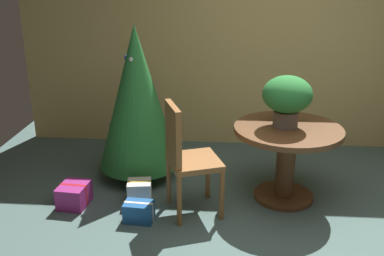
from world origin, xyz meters
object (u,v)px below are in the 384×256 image
at_px(round_dining_table, 287,149).
at_px(holiday_tree, 137,98).
at_px(flower_vase, 287,97).
at_px(gift_box_cream, 140,192).
at_px(gift_box_blue, 139,212).
at_px(wooden_chair_left_near, 185,154).
at_px(gift_box_purple, 74,195).

relative_size(round_dining_table, holiday_tree, 0.62).
distance_m(flower_vase, holiday_tree, 1.48).
bearing_deg(gift_box_cream, gift_box_blue, -80.40).
bearing_deg(wooden_chair_left_near, round_dining_table, 20.00).
height_order(round_dining_table, gift_box_cream, round_dining_table).
bearing_deg(gift_box_blue, wooden_chair_left_near, 24.17).
bearing_deg(holiday_tree, wooden_chair_left_near, -52.06).
bearing_deg(wooden_chair_left_near, gift_box_blue, -155.83).
height_order(wooden_chair_left_near, gift_box_purple, wooden_chair_left_near).
height_order(flower_vase, wooden_chair_left_near, flower_vase).
height_order(gift_box_blue, gift_box_cream, gift_box_cream).
distance_m(holiday_tree, gift_box_blue, 1.18).
distance_m(wooden_chair_left_near, holiday_tree, 0.94).
xyz_separation_m(gift_box_blue, gift_box_purple, (-0.65, 0.22, 0.02)).
xyz_separation_m(gift_box_purple, gift_box_cream, (0.60, 0.11, 0.00)).
relative_size(round_dining_table, gift_box_cream, 4.08).
bearing_deg(gift_box_blue, round_dining_table, 21.28).
distance_m(holiday_tree, gift_box_purple, 1.12).
height_order(holiday_tree, gift_box_blue, holiday_tree).
relative_size(wooden_chair_left_near, holiday_tree, 0.64).
bearing_deg(round_dining_table, flower_vase, 138.32).
xyz_separation_m(holiday_tree, gift_box_cream, (0.10, -0.55, -0.76)).
distance_m(gift_box_purple, gift_box_cream, 0.61).
bearing_deg(flower_vase, gift_box_blue, -157.23).
height_order(gift_box_purple, gift_box_cream, gift_box_cream).
height_order(flower_vase, gift_box_cream, flower_vase).
distance_m(round_dining_table, holiday_tree, 1.55).
relative_size(gift_box_blue, gift_box_cream, 1.09).
relative_size(round_dining_table, flower_vase, 2.11).
height_order(round_dining_table, gift_box_purple, round_dining_table).
height_order(round_dining_table, flower_vase, flower_vase).
height_order(round_dining_table, wooden_chair_left_near, wooden_chair_left_near).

